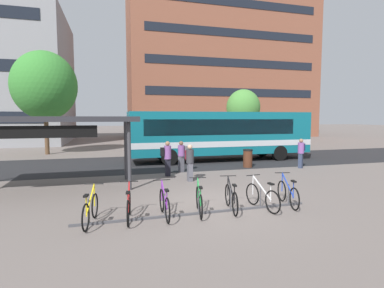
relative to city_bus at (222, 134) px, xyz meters
name	(u,v)px	position (x,y,z in m)	size (l,w,h in m)	color
ground	(213,205)	(-3.94, -9.52, -1.78)	(200.00, 200.00, 0.00)	#6B605B
bus_lane_asphalt	(163,163)	(-3.94, 0.00, -1.77)	(80.00, 7.20, 0.01)	#232326
city_bus	(222,134)	(0.00, 0.00, 0.00)	(12.05, 2.67, 3.20)	#0F6070
bike_rack	(199,211)	(-4.65, -10.28, -1.69)	(7.12, 0.28, 0.70)	#47474C
parked_bicycle_yellow_0	(90,210)	(-7.67, -10.29, -1.39)	(0.52, 1.71, 0.99)	black
parked_bicycle_red_1	(129,206)	(-6.66, -10.25, -1.39)	(0.52, 1.72, 0.99)	black
parked_bicycle_purple_2	(164,204)	(-5.67, -10.27, -1.39)	(0.52, 1.72, 0.99)	black
parked_bicycle_green_3	(199,201)	(-4.62, -10.22, -1.39)	(0.54, 1.70, 0.99)	black
parked_bicycle_black_4	(231,198)	(-3.60, -10.21, -1.39)	(0.52, 1.70, 0.99)	black
parked_bicycle_white_5	(262,197)	(-2.61, -10.31, -1.39)	(0.52, 1.71, 0.99)	black
parked_bicycle_blue_6	(288,194)	(-1.62, -10.19, -1.39)	(0.53, 1.70, 0.99)	black
transit_shelter	(42,121)	(-9.66, -5.74, 0.92)	(7.29, 3.02, 2.88)	#38383D
commuter_maroon_pack_0	(190,160)	(-3.72, -5.75, -0.83)	(0.36, 0.54, 1.65)	#565660
commuter_black_pack_1	(167,156)	(-4.50, -4.36, -0.80)	(0.55, 0.37, 1.70)	black
commuter_navy_pack_2	(301,151)	(3.22, -4.04, -0.82)	(0.60, 0.57, 1.66)	#2D3851
commuter_grey_pack_3	(182,154)	(-3.54, -3.45, -0.84)	(0.60, 0.50, 1.62)	#565660
trash_bin	(248,158)	(0.44, -3.03, -1.26)	(0.55, 0.55, 1.03)	#4C2819
street_tree_0	(243,108)	(5.65, 8.81, 2.06)	(3.32, 3.32, 5.63)	brown
street_tree_1	(45,86)	(-11.87, 6.63, 3.49)	(4.75, 4.75, 7.87)	brown
building_right_wing	(221,58)	(9.33, 24.78, 10.04)	(27.55, 10.49, 23.62)	brown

